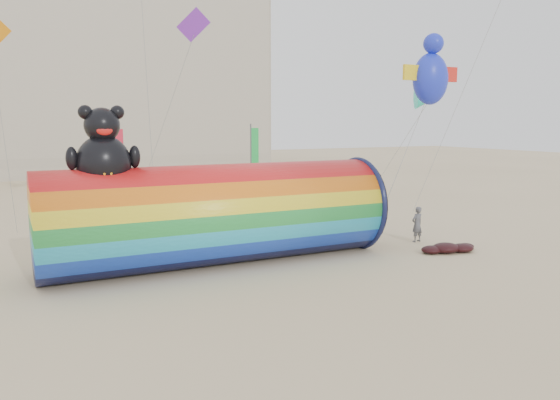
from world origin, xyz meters
name	(u,v)px	position (x,y,z in m)	size (l,w,h in m)	color
ground	(286,274)	(0.00, 0.00, 0.00)	(160.00, 160.00, 0.00)	#CCB58C
windsock_assembly	(218,212)	(-1.60, 2.48, 1.97)	(12.89, 3.93, 5.94)	red
kite_handler	(417,224)	(7.57, 1.99, 0.79)	(0.58, 0.38, 1.59)	#525359
fabric_bundle	(449,248)	(7.46, -0.12, 0.17)	(2.62, 1.35, 0.41)	#35090C
festival_banners	(168,166)	(0.24, 16.31, 2.64)	(11.73, 6.21, 5.20)	#59595E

